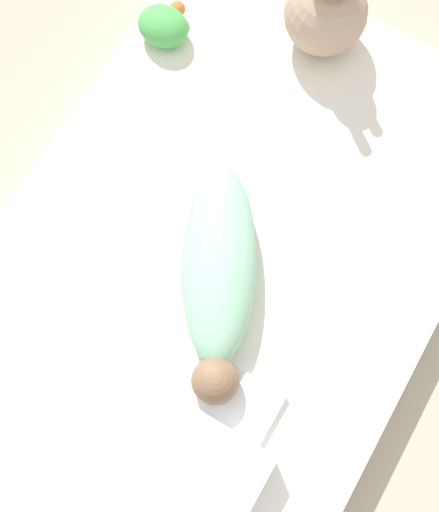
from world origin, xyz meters
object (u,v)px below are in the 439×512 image
object	(u,v)px
swaddled_baby	(219,273)
turtle_plush	(164,25)
bunny_plush	(327,8)
pillow	(179,483)

from	to	relation	value
swaddled_baby	turtle_plush	xyz separation A→B (m)	(0.52, 0.47, -0.02)
swaddled_baby	bunny_plush	distance (m)	0.73
bunny_plush	turtle_plush	xyz separation A→B (m)	(-0.20, 0.36, -0.09)
swaddled_baby	pillow	size ratio (longest dim) A/B	1.73
bunny_plush	turtle_plush	distance (m)	0.42
pillow	bunny_plush	xyz separation A→B (m)	(1.15, 0.27, 0.08)
pillow	turtle_plush	distance (m)	1.14
pillow	bunny_plush	bearing A→B (deg)	13.04
pillow	turtle_plush	xyz separation A→B (m)	(0.95, 0.63, -0.00)
swaddled_baby	pillow	distance (m)	0.46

